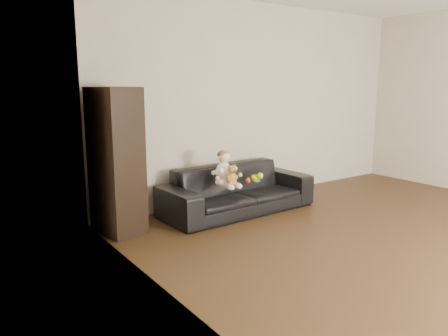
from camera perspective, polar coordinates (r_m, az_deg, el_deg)
wall_back at (r=6.09m, az=5.15°, el=8.57°), size 5.00×0.00×5.00m
wall_left at (r=2.39m, az=1.33°, el=4.70°), size 0.00×5.50×5.50m
sofa at (r=5.35m, az=1.77°, el=-2.78°), size 1.96×0.83×0.56m
cabinet at (r=4.64m, az=-13.88°, el=0.79°), size 0.47×0.59×1.52m
shelf_item at (r=4.60m, az=-13.85°, el=5.03°), size 0.22×0.28×0.28m
baby at (r=5.06m, az=0.08°, el=-0.36°), size 0.29×0.36×0.43m
teddy_bear at (r=4.96m, az=1.04°, el=-0.94°), size 0.15×0.15×0.23m
toy_green at (r=5.36m, az=4.05°, el=-1.32°), size 0.14×0.15×0.09m
toy_rattle at (r=5.26m, az=3.14°, el=-1.70°), size 0.06×0.06×0.06m
toy_blue_disc at (r=5.38m, az=4.22°, el=-1.68°), size 0.12×0.12×0.01m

